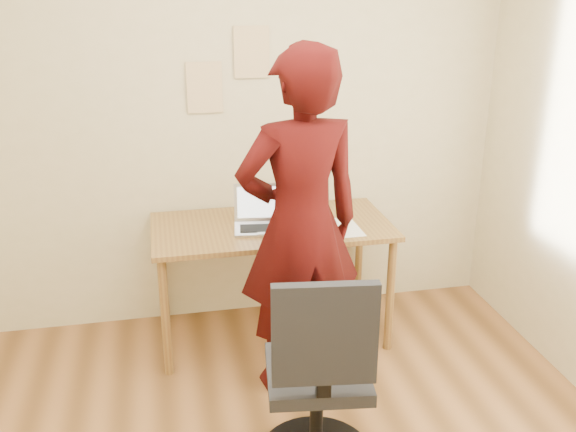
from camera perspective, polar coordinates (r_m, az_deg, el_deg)
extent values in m
cube|color=beige|center=(3.95, -5.82, 9.32)|extent=(3.50, 0.04, 2.70)
cube|color=olive|center=(3.78, -1.47, -0.96)|extent=(1.40, 0.70, 0.03)
cylinder|color=olive|center=(3.62, -10.83, -8.89)|extent=(0.05, 0.05, 0.71)
cylinder|color=olive|center=(3.84, 9.07, -6.98)|extent=(0.05, 0.05, 0.71)
cylinder|color=olive|center=(4.16, -11.06, -4.88)|extent=(0.05, 0.05, 0.71)
cylinder|color=olive|center=(4.35, 6.33, -3.43)|extent=(0.05, 0.05, 0.71)
cube|color=#AEAEB5|center=(3.70, -2.30, -1.14)|extent=(0.34, 0.26, 0.01)
cube|color=black|center=(3.69, -2.30, -1.02)|extent=(0.27, 0.15, 0.00)
cube|color=#AEAEB5|center=(3.79, -2.41, 1.25)|extent=(0.32, 0.11, 0.22)
cube|color=white|center=(3.79, -2.41, 1.25)|extent=(0.28, 0.08, 0.18)
cube|color=white|center=(3.74, 4.62, -1.03)|extent=(0.23, 0.32, 0.00)
cube|color=black|center=(3.65, 3.99, -1.48)|extent=(0.12, 0.15, 0.01)
cube|color=#3F4C59|center=(3.65, 3.99, -1.41)|extent=(0.10, 0.12, 0.00)
cube|color=#D9B782|center=(3.88, -7.43, 11.26)|extent=(0.21, 0.00, 0.30)
cube|color=#D9B782|center=(3.89, -3.24, 14.34)|extent=(0.21, 0.00, 0.30)
cube|color=#7AC22B|center=(3.98, 2.34, 12.77)|extent=(0.18, 0.00, 0.24)
cube|color=black|center=(2.92, 2.61, -13.78)|extent=(0.50, 0.50, 0.06)
cube|color=black|center=(2.57, 3.29, -10.49)|extent=(0.43, 0.10, 0.44)
cube|color=black|center=(2.70, 3.18, -14.56)|extent=(0.07, 0.05, 0.12)
cylinder|color=black|center=(3.07, 2.53, -17.52)|extent=(0.06, 0.06, 0.44)
imported|color=#340807|center=(3.26, 1.09, -0.92)|extent=(0.73, 0.53, 1.84)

